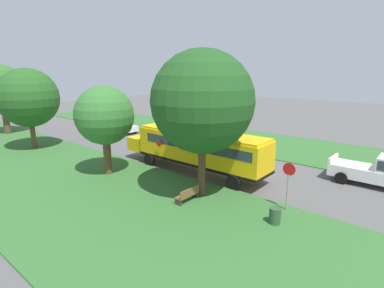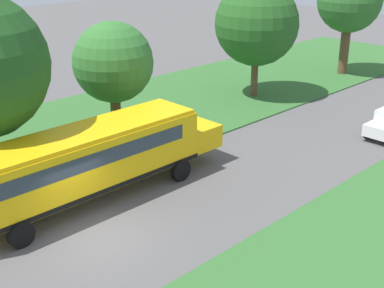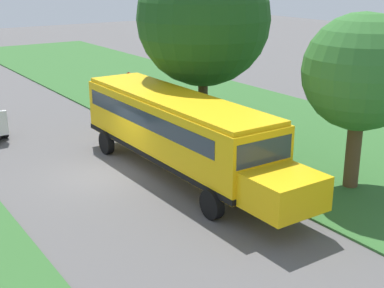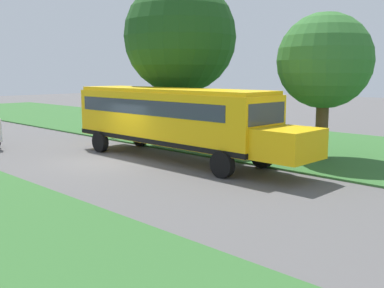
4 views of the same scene
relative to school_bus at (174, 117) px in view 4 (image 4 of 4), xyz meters
name	(u,v)px [view 4 (image 4 of 4)]	position (x,y,z in m)	size (l,w,h in m)	color
ground_plane	(104,162)	(2.66, -1.66, -1.92)	(120.00, 120.00, 0.00)	#565454
grass_verge	(245,138)	(-7.34, -1.66, -1.88)	(12.00, 80.00, 0.08)	#33662D
school_bus	(174,117)	(0.00, 0.00, 0.00)	(2.84, 12.42, 3.16)	yellow
oak_tree_beside_bus	(179,36)	(-3.12, -2.93, 3.83)	(5.93, 5.93, 8.68)	#4C3826
oak_tree_roadside_mid	(323,63)	(-4.46, 4.69, 2.33)	(4.15, 4.15, 6.44)	brown
stop_sign	(109,109)	(-1.94, -7.74, -0.19)	(0.08, 0.68, 2.74)	gray
park_bench	(197,133)	(-4.53, -2.93, -1.45)	(1.61, 0.52, 0.92)	brown
trash_bin	(131,127)	(-3.73, -7.90, -1.47)	(0.56, 0.56, 0.90)	#2D4C33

